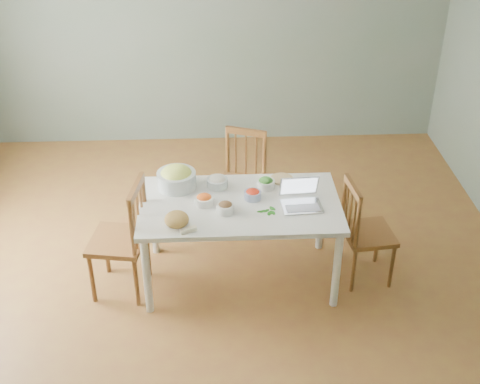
{
  "coord_description": "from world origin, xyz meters",
  "views": [
    {
      "loc": [
        -0.04,
        -4.16,
        3.38
      ],
      "look_at": [
        0.15,
        -0.05,
        0.83
      ],
      "focal_mm": 47.62,
      "sensor_mm": 36.0,
      "label": 1
    }
  ],
  "objects_px": {
    "dining_table": "(240,241)",
    "bowl_squash": "(176,177)",
    "chair_left": "(117,238)",
    "chair_right": "(369,231)",
    "bread_boule": "(177,219)",
    "laptop": "(303,196)",
    "chair_far": "(240,183)"
  },
  "relations": [
    {
      "from": "laptop",
      "to": "chair_far",
      "type": "bearing_deg",
      "value": 113.65
    },
    {
      "from": "dining_table",
      "to": "bowl_squash",
      "type": "distance_m",
      "value": 0.72
    },
    {
      "from": "chair_far",
      "to": "bread_boule",
      "type": "distance_m",
      "value": 1.2
    },
    {
      "from": "dining_table",
      "to": "chair_left",
      "type": "distance_m",
      "value": 0.97
    },
    {
      "from": "dining_table",
      "to": "chair_left",
      "type": "relative_size",
      "value": 1.58
    },
    {
      "from": "chair_far",
      "to": "bread_boule",
      "type": "relative_size",
      "value": 5.1
    },
    {
      "from": "chair_far",
      "to": "chair_left",
      "type": "bearing_deg",
      "value": -119.6
    },
    {
      "from": "dining_table",
      "to": "chair_right",
      "type": "xyz_separation_m",
      "value": [
        1.03,
        -0.03,
        0.08
      ]
    },
    {
      "from": "chair_far",
      "to": "laptop",
      "type": "xyz_separation_m",
      "value": [
        0.43,
        -0.83,
        0.37
      ]
    },
    {
      "from": "dining_table",
      "to": "chair_far",
      "type": "distance_m",
      "value": 0.75
    },
    {
      "from": "dining_table",
      "to": "bowl_squash",
      "type": "relative_size",
      "value": 4.98
    },
    {
      "from": "dining_table",
      "to": "bread_boule",
      "type": "bearing_deg",
      "value": -148.62
    },
    {
      "from": "chair_right",
      "to": "bread_boule",
      "type": "height_order",
      "value": "chair_right"
    },
    {
      "from": "dining_table",
      "to": "chair_left",
      "type": "height_order",
      "value": "chair_left"
    },
    {
      "from": "dining_table",
      "to": "chair_left",
      "type": "xyz_separation_m",
      "value": [
        -0.95,
        -0.09,
        0.13
      ]
    },
    {
      "from": "chair_left",
      "to": "chair_right",
      "type": "xyz_separation_m",
      "value": [
        1.98,
        0.06,
        -0.04
      ]
    },
    {
      "from": "chair_right",
      "to": "bowl_squash",
      "type": "distance_m",
      "value": 1.59
    },
    {
      "from": "chair_far",
      "to": "laptop",
      "type": "relative_size",
      "value": 3.03
    },
    {
      "from": "chair_far",
      "to": "dining_table",
      "type": "bearing_deg",
      "value": -72.57
    },
    {
      "from": "dining_table",
      "to": "chair_right",
      "type": "relative_size",
      "value": 1.73
    },
    {
      "from": "chair_far",
      "to": "chair_left",
      "type": "height_order",
      "value": "chair_left"
    },
    {
      "from": "bowl_squash",
      "to": "laptop",
      "type": "bearing_deg",
      "value": -19.62
    },
    {
      "from": "chair_left",
      "to": "bowl_squash",
      "type": "bearing_deg",
      "value": 136.97
    },
    {
      "from": "chair_far",
      "to": "chair_left",
      "type": "distance_m",
      "value": 1.3
    },
    {
      "from": "chair_right",
      "to": "bread_boule",
      "type": "xyz_separation_m",
      "value": [
        -1.5,
        -0.26,
        0.34
      ]
    },
    {
      "from": "chair_right",
      "to": "bowl_squash",
      "type": "relative_size",
      "value": 2.88
    },
    {
      "from": "chair_left",
      "to": "dining_table",
      "type": "bearing_deg",
      "value": 104.92
    },
    {
      "from": "bread_boule",
      "to": "laptop",
      "type": "relative_size",
      "value": 0.59
    },
    {
      "from": "dining_table",
      "to": "laptop",
      "type": "distance_m",
      "value": 0.67
    },
    {
      "from": "chair_far",
      "to": "bowl_squash",
      "type": "distance_m",
      "value": 0.8
    },
    {
      "from": "chair_right",
      "to": "bread_boule",
      "type": "bearing_deg",
      "value": 93.12
    },
    {
      "from": "chair_right",
      "to": "dining_table",
      "type": "bearing_deg",
      "value": 81.64
    }
  ]
}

